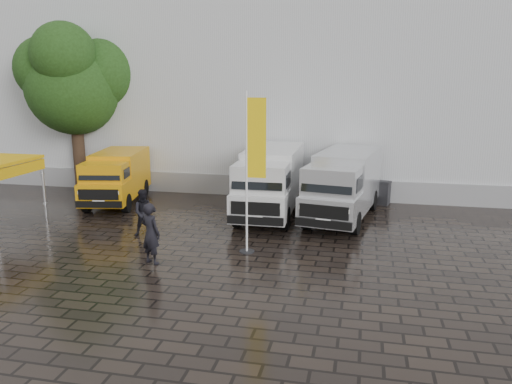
% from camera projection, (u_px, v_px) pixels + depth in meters
% --- Properties ---
extents(ground, '(120.00, 120.00, 0.00)m').
position_uv_depth(ground, '(247.00, 251.00, 16.60)').
color(ground, black).
rests_on(ground, ground).
extents(exhibition_hall, '(44.00, 16.00, 12.00)m').
position_uv_depth(exhibition_hall, '(340.00, 73.00, 30.13)').
color(exhibition_hall, silver).
rests_on(exhibition_hall, ground).
extents(hall_plinth, '(44.00, 0.15, 1.00)m').
position_uv_depth(hall_plinth, '(326.00, 189.00, 23.66)').
color(hall_plinth, gray).
rests_on(hall_plinth, ground).
extents(van_yellow, '(2.85, 5.32, 2.33)m').
position_uv_depth(van_yellow, '(117.00, 178.00, 22.77)').
color(van_yellow, orange).
rests_on(van_yellow, ground).
extents(van_white, '(2.21, 6.35, 2.73)m').
position_uv_depth(van_white, '(270.00, 183.00, 20.76)').
color(van_white, silver).
rests_on(van_white, ground).
extents(van_silver, '(3.10, 6.48, 2.69)m').
position_uv_depth(van_silver, '(343.00, 186.00, 20.19)').
color(van_silver, silver).
rests_on(van_silver, ground).
extents(flagpole, '(0.88, 0.50, 5.24)m').
position_uv_depth(flagpole, '(252.00, 164.00, 15.80)').
color(flagpole, black).
rests_on(flagpole, ground).
extents(tree, '(4.78, 4.78, 8.59)m').
position_uv_depth(tree, '(73.00, 81.00, 25.17)').
color(tree, black).
rests_on(tree, ground).
extents(wheelie_bin, '(0.80, 0.80, 1.08)m').
position_uv_depth(wheelie_bin, '(383.00, 193.00, 22.73)').
color(wheelie_bin, black).
rests_on(wheelie_bin, ground).
extents(person_front, '(0.83, 0.70, 1.93)m').
position_uv_depth(person_front, '(151.00, 233.00, 15.27)').
color(person_front, black).
rests_on(person_front, ground).
extents(person_tent, '(1.04, 0.95, 1.73)m').
position_uv_depth(person_tent, '(145.00, 213.00, 18.03)').
color(person_tent, black).
rests_on(person_tent, ground).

